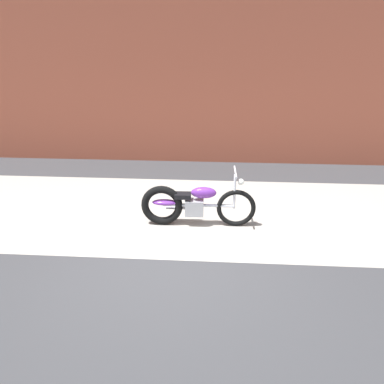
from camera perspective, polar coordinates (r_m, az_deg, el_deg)
ground_plane at (r=5.94m, az=-3.14°, el=-9.94°), size 80.00×80.00×0.00m
sidewalk_slab at (r=7.48m, az=-1.53°, el=-2.85°), size 36.00×3.50×0.01m
brick_building_wall at (r=10.24m, az=0.24°, el=18.55°), size 36.00×0.50×5.06m
motorcycle_purple at (r=6.80m, az=-0.31°, el=-1.80°), size 2.01×0.58×1.03m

